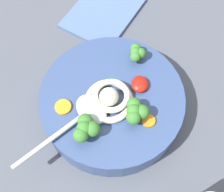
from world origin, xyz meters
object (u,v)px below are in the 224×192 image
object	(u,v)px
soup_bowl	(112,103)
folded_napkin	(103,13)
noodle_pile	(110,99)
soup_spoon	(85,114)

from	to	relation	value
soup_bowl	folded_napkin	world-z (taller)	soup_bowl
soup_bowl	noodle_pile	distance (cm)	3.96
noodle_pile	soup_spoon	bearing A→B (deg)	126.94
soup_spoon	folded_napkin	bearing A→B (deg)	-135.17
soup_spoon	soup_bowl	bearing A→B (deg)	180.00
noodle_pile	folded_napkin	world-z (taller)	noodle_pile
noodle_pile	soup_bowl	bearing A→B (deg)	-17.55
soup_spoon	folded_napkin	world-z (taller)	soup_spoon
soup_bowl	folded_napkin	bearing A→B (deg)	8.24
noodle_pile	soup_spoon	distance (cm)	4.82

